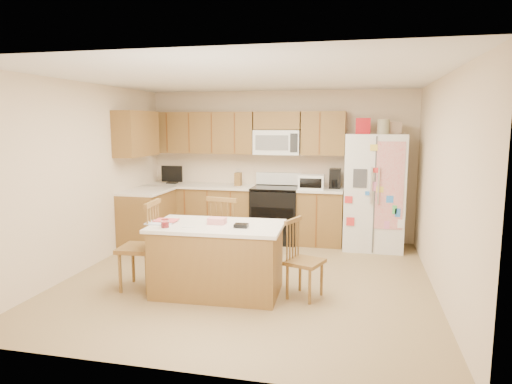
% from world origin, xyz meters
% --- Properties ---
extents(ground, '(4.50, 4.50, 0.00)m').
position_xyz_m(ground, '(0.00, 0.00, 0.00)').
color(ground, '#9E805B').
rests_on(ground, ground).
extents(room_shell, '(4.60, 4.60, 2.52)m').
position_xyz_m(room_shell, '(0.00, 0.00, 1.44)').
color(room_shell, beige).
rests_on(room_shell, ground).
extents(cabinetry, '(3.36, 1.56, 2.15)m').
position_xyz_m(cabinetry, '(-0.98, 1.79, 0.91)').
color(cabinetry, brown).
rests_on(cabinetry, ground).
extents(stove, '(0.76, 0.65, 1.13)m').
position_xyz_m(stove, '(0.00, 1.94, 0.47)').
color(stove, black).
rests_on(stove, ground).
extents(refrigerator, '(0.90, 0.79, 2.04)m').
position_xyz_m(refrigerator, '(1.57, 1.87, 0.92)').
color(refrigerator, white).
rests_on(refrigerator, ground).
extents(island, '(1.58, 0.93, 0.91)m').
position_xyz_m(island, '(-0.23, -0.54, 0.41)').
color(island, brown).
rests_on(island, ground).
extents(windsor_chair_left, '(0.47, 0.49, 1.06)m').
position_xyz_m(windsor_chair_left, '(-1.16, -0.59, 0.50)').
color(windsor_chair_left, brown).
rests_on(windsor_chair_left, ground).
extents(windsor_chair_back, '(0.50, 0.49, 1.03)m').
position_xyz_m(windsor_chair_back, '(-0.34, 0.21, 0.49)').
color(windsor_chair_back, brown).
rests_on(windsor_chair_back, ground).
extents(windsor_chair_right, '(0.48, 0.49, 0.90)m').
position_xyz_m(windsor_chair_right, '(0.75, -0.45, 0.42)').
color(windsor_chair_right, brown).
rests_on(windsor_chair_right, ground).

